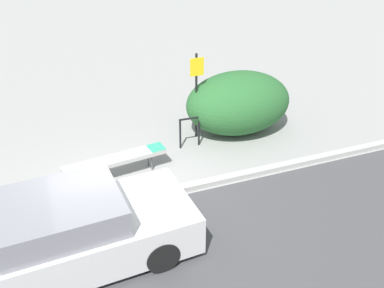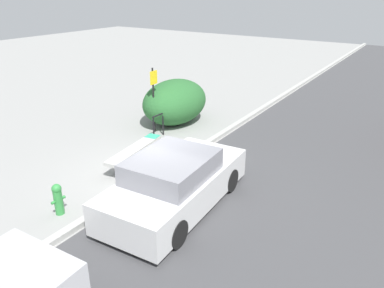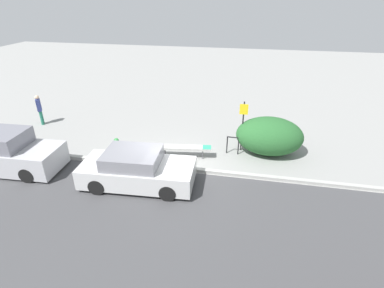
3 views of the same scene
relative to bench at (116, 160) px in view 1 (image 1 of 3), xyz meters
name	(u,v)px [view 1 (image 1 of 3)]	position (x,y,z in m)	size (l,w,h in m)	color
ground_plane	(115,206)	(-0.28, -1.05, -0.46)	(60.00, 60.00, 0.00)	gray
curb	(115,203)	(-0.28, -1.05, -0.39)	(60.00, 0.20, 0.13)	#A8A8A3
bench	(116,160)	(0.00, 0.00, 0.00)	(2.40, 0.71, 0.52)	#515156
bike_rack	(190,129)	(2.04, 0.72, 0.05)	(0.55, 0.08, 0.83)	black
sign_post	(196,89)	(2.40, 1.16, 0.93)	(0.36, 0.08, 2.30)	black
shrub_hedge	(238,103)	(3.59, 1.12, 0.37)	(2.90, 2.08, 1.65)	#28602D
parked_car_near	(72,233)	(-1.25, -2.34, 0.17)	(4.22, 2.01, 1.36)	black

